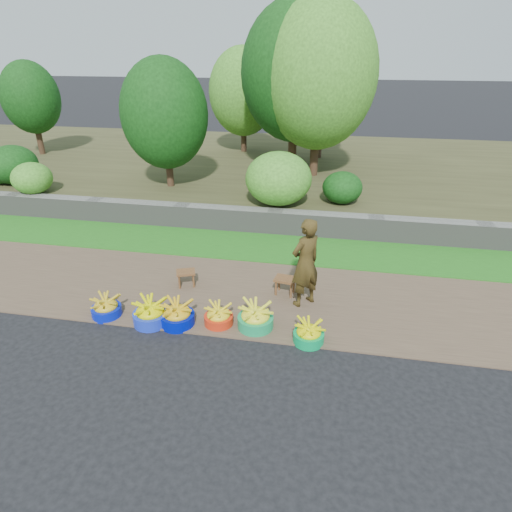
% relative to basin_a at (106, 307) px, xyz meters
% --- Properties ---
extents(ground_plane, '(120.00, 120.00, 0.00)m').
position_rel_basin_a_xyz_m(ground_plane, '(2.16, -0.23, -0.16)').
color(ground_plane, black).
rests_on(ground_plane, ground).
extents(dirt_shoulder, '(80.00, 2.50, 0.02)m').
position_rel_basin_a_xyz_m(dirt_shoulder, '(2.16, 1.02, -0.15)').
color(dirt_shoulder, brown).
rests_on(dirt_shoulder, ground).
extents(grass_verge, '(80.00, 1.50, 0.04)m').
position_rel_basin_a_xyz_m(grass_verge, '(2.16, 3.02, -0.14)').
color(grass_verge, '#24731B').
rests_on(grass_verge, ground).
extents(retaining_wall, '(80.00, 0.35, 0.55)m').
position_rel_basin_a_xyz_m(retaining_wall, '(2.16, 3.87, 0.12)').
color(retaining_wall, slate).
rests_on(retaining_wall, ground).
extents(earth_bank, '(80.00, 10.00, 0.50)m').
position_rel_basin_a_xyz_m(earth_bank, '(2.16, 8.77, 0.09)').
color(earth_bank, '#424224').
rests_on(earth_bank, ground).
extents(vegetation, '(34.15, 8.37, 4.65)m').
position_rel_basin_a_xyz_m(vegetation, '(6.20, 7.54, 2.50)').
color(vegetation, '#3A2719').
rests_on(vegetation, earth_bank).
extents(basin_a, '(0.47, 0.47, 0.35)m').
position_rel_basin_a_xyz_m(basin_a, '(0.00, 0.00, 0.00)').
color(basin_a, '#0517BA').
rests_on(basin_a, ground).
extents(basin_b, '(0.54, 0.54, 0.40)m').
position_rel_basin_a_xyz_m(basin_b, '(0.77, -0.06, 0.02)').
color(basin_b, '#1A34CE').
rests_on(basin_b, ground).
extents(basin_c, '(0.52, 0.52, 0.39)m').
position_rel_basin_a_xyz_m(basin_c, '(1.20, -0.02, 0.02)').
color(basin_c, '#000EA2').
rests_on(basin_c, ground).
extents(basin_d, '(0.45, 0.45, 0.34)m').
position_rel_basin_a_xyz_m(basin_d, '(1.82, 0.10, -0.01)').
color(basin_d, red).
rests_on(basin_d, ground).
extents(basin_e, '(0.55, 0.55, 0.41)m').
position_rel_basin_a_xyz_m(basin_e, '(2.39, 0.12, 0.03)').
color(basin_e, '#169556').
rests_on(basin_e, ground).
extents(basin_f, '(0.45, 0.45, 0.33)m').
position_rel_basin_a_xyz_m(basin_f, '(3.21, -0.09, -0.01)').
color(basin_f, '#029A50').
rests_on(basin_f, ground).
extents(stool_left, '(0.39, 0.35, 0.29)m').
position_rel_basin_a_xyz_m(stool_left, '(0.95, 1.13, 0.09)').
color(stool_left, brown).
rests_on(stool_left, dirt_shoulder).
extents(stool_right, '(0.39, 0.32, 0.31)m').
position_rel_basin_a_xyz_m(stool_right, '(2.71, 1.17, 0.11)').
color(stool_right, brown).
rests_on(stool_right, dirt_shoulder).
extents(vendor_woman, '(0.64, 0.64, 1.51)m').
position_rel_basin_a_xyz_m(vendor_woman, '(3.06, 0.92, 0.62)').
color(vendor_woman, black).
rests_on(vendor_woman, dirt_shoulder).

